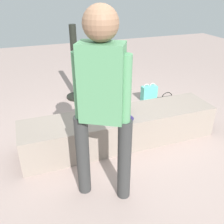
{
  "coord_description": "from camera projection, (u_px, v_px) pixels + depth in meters",
  "views": [
    {
      "loc": [
        -1.02,
        -2.45,
        1.8
      ],
      "look_at": [
        -0.25,
        -0.36,
        0.65
      ],
      "focal_mm": 40.05,
      "sensor_mm": 36.0,
      "label": 1
    }
  ],
  "objects": [
    {
      "name": "cake_box_white",
      "position": [
        106.0,
        99.0,
        4.2
      ],
      "size": [
        0.39,
        0.4,
        0.14
      ],
      "primitive_type": "cube",
      "rotation": [
        0.0,
        0.0,
        -0.34
      ],
      "color": "white",
      "rests_on": "ground_plane"
    },
    {
      "name": "party_cup_red",
      "position": [
        90.0,
        103.0,
        4.09
      ],
      "size": [
        0.08,
        0.08,
        0.11
      ],
      "primitive_type": "cylinder",
      "color": "red",
      "rests_on": "ground_plane"
    },
    {
      "name": "adult_standing",
      "position": [
        102.0,
        96.0,
        1.95
      ],
      "size": [
        0.45,
        0.35,
        1.69
      ],
      "color": "#313231",
      "rests_on": "ground_plane"
    },
    {
      "name": "railing_post",
      "position": [
        75.0,
        72.0,
        4.19
      ],
      "size": [
        0.36,
        0.36,
        1.23
      ],
      "color": "black",
      "rests_on": "ground_plane"
    },
    {
      "name": "water_bottle_near_gift",
      "position": [
        102.0,
        114.0,
        3.62
      ],
      "size": [
        0.07,
        0.07,
        0.22
      ],
      "color": "silver",
      "rests_on": "ground_plane"
    },
    {
      "name": "ground_plane",
      "position": [
        120.0,
        142.0,
        3.18
      ],
      "size": [
        12.0,
        12.0,
        0.0
      ],
      "primitive_type": "plane",
      "color": "gray"
    },
    {
      "name": "child_seated",
      "position": [
        119.0,
        98.0,
        2.88
      ],
      "size": [
        0.29,
        0.34,
        0.48
      ],
      "color": "navy",
      "rests_on": "concrete_ledge"
    },
    {
      "name": "cake_plate",
      "position": [
        98.0,
        114.0,
        2.96
      ],
      "size": [
        0.22,
        0.22,
        0.07
      ],
      "color": "#E0594C",
      "rests_on": "concrete_ledge"
    },
    {
      "name": "gift_bag",
      "position": [
        149.0,
        93.0,
        4.22
      ],
      "size": [
        0.26,
        0.13,
        0.32
      ],
      "color": "#59C6B2",
      "rests_on": "ground_plane"
    },
    {
      "name": "concrete_ledge",
      "position": [
        121.0,
        128.0,
        3.09
      ],
      "size": [
        2.39,
        0.54,
        0.4
      ],
      "primitive_type": "cube",
      "color": "gray",
      "rests_on": "ground_plane"
    },
    {
      "name": "handbag_black_leather",
      "position": [
        166.0,
        103.0,
        3.97
      ],
      "size": [
        0.27,
        0.14,
        0.29
      ],
      "color": "black",
      "rests_on": "ground_plane"
    }
  ]
}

